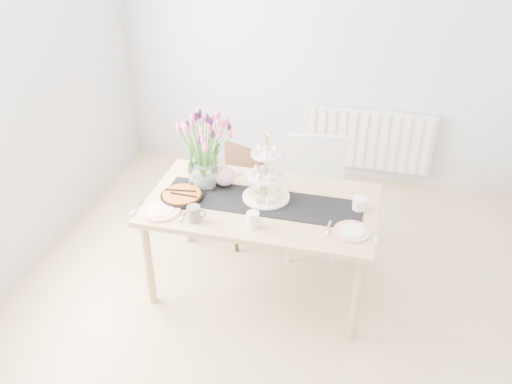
% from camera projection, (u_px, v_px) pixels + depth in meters
% --- Properties ---
extents(room_shell, '(4.50, 4.50, 4.50)m').
position_uv_depth(room_shell, '(271.00, 164.00, 3.12)').
color(room_shell, tan).
rests_on(room_shell, ground).
extents(radiator, '(1.20, 0.08, 0.60)m').
position_uv_depth(radiator, '(370.00, 140.00, 5.26)').
color(radiator, white).
rests_on(radiator, room_shell).
extents(dining_table, '(1.60, 0.90, 0.75)m').
position_uv_depth(dining_table, '(262.00, 211.00, 3.82)').
color(dining_table, tan).
rests_on(dining_table, ground).
extents(chair_brown, '(0.50, 0.50, 0.77)m').
position_uv_depth(chair_brown, '(237.00, 186.00, 4.55)').
color(chair_brown, '#3B2315').
rests_on(chair_brown, ground).
extents(chair_white, '(0.53, 0.53, 0.95)m').
position_uv_depth(chair_white, '(315.00, 187.00, 4.32)').
color(chair_white, white).
rests_on(chair_white, ground).
extents(table_runner, '(1.40, 0.35, 0.01)m').
position_uv_depth(table_runner, '(262.00, 202.00, 3.78)').
color(table_runner, black).
rests_on(table_runner, dining_table).
extents(tulip_vase, '(0.65, 0.65, 0.56)m').
position_uv_depth(tulip_vase, '(203.00, 141.00, 3.78)').
color(tulip_vase, silver).
rests_on(tulip_vase, dining_table).
extents(cake_stand, '(0.33, 0.33, 0.49)m').
position_uv_depth(cake_stand, '(266.00, 182.00, 3.74)').
color(cake_stand, gold).
rests_on(cake_stand, dining_table).
extents(teapot, '(0.29, 0.25, 0.17)m').
position_uv_depth(teapot, '(224.00, 176.00, 3.93)').
color(teapot, silver).
rests_on(teapot, dining_table).
extents(cream_jug, '(0.10, 0.10, 0.09)m').
position_uv_depth(cream_jug, '(359.00, 204.00, 3.68)').
color(cream_jug, white).
rests_on(cream_jug, dining_table).
extents(tart_tin, '(0.30, 0.30, 0.04)m').
position_uv_depth(tart_tin, '(182.00, 196.00, 3.82)').
color(tart_tin, black).
rests_on(tart_tin, dining_table).
extents(mug_grey, '(0.11, 0.11, 0.11)m').
position_uv_depth(mug_grey, '(194.00, 214.00, 3.57)').
color(mug_grey, slate).
rests_on(mug_grey, dining_table).
extents(mug_white, '(0.11, 0.11, 0.10)m').
position_uv_depth(mug_white, '(253.00, 219.00, 3.52)').
color(mug_white, white).
rests_on(mug_white, dining_table).
extents(plate_left, '(0.32, 0.32, 0.01)m').
position_uv_depth(plate_left, '(160.00, 210.00, 3.68)').
color(plate_left, white).
rests_on(plate_left, dining_table).
extents(plate_right, '(0.26, 0.26, 0.01)m').
position_uv_depth(plate_right, '(352.00, 231.00, 3.48)').
color(plate_right, silver).
rests_on(plate_right, dining_table).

